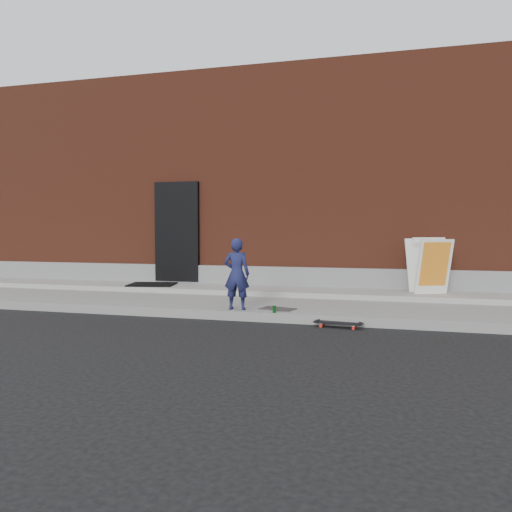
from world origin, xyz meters
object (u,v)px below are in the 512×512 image
(soda_can, at_px, (274,309))
(pizza_sign, at_px, (429,265))
(skateboard, at_px, (338,323))
(child, at_px, (237,274))

(soda_can, bearing_deg, pizza_sign, 43.93)
(skateboard, bearing_deg, child, 169.15)
(child, bearing_deg, pizza_sign, -147.97)
(child, height_order, pizza_sign, child)
(skateboard, height_order, pizza_sign, pizza_sign)
(pizza_sign, bearing_deg, skateboard, -119.61)
(child, xyz_separation_m, pizza_sign, (3.10, 2.20, 0.04))
(skateboard, xyz_separation_m, soda_can, (-1.01, 0.17, 0.14))
(skateboard, bearing_deg, soda_can, 170.42)
(child, distance_m, skateboard, 1.83)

